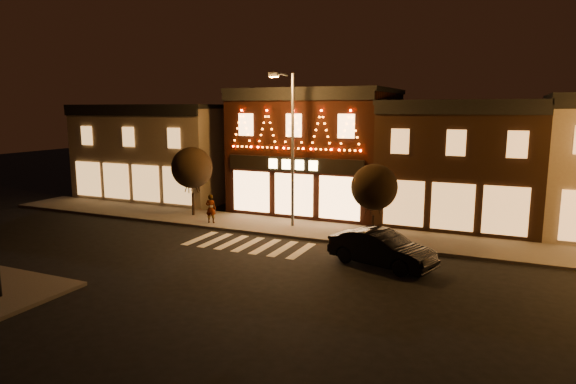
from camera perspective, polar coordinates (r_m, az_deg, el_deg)
The scene contains 10 objects.
ground at distance 22.85m, azimuth -9.43°, elevation -8.44°, with size 120.00×120.00×0.00m, color black.
sidewalk_far at distance 28.80m, azimuth 2.77°, elevation -4.37°, with size 44.00×4.00×0.15m, color #47423D.
building_left at distance 40.86m, azimuth -14.01°, elevation 4.60°, with size 12.20×8.28×7.30m.
building_pulp at distance 34.36m, azimuth 3.35°, elevation 4.81°, with size 10.20×8.34×8.30m.
building_right_a at distance 32.31m, azimuth 19.33°, elevation 3.27°, with size 9.20×8.28×7.50m.
streetlamp_mid at distance 28.50m, azimuth 0.24°, elevation 6.20°, with size 0.74×2.03×8.83m.
tree_left at distance 32.47m, azimuth -10.99°, elevation 2.76°, with size 2.65×2.65×4.44m.
tree_right at distance 26.15m, azimuth 9.90°, elevation 0.55°, with size 2.42×2.42×4.04m.
dark_sedan at distance 22.81m, azimuth 10.71°, elevation -6.41°, with size 1.70×4.87×1.61m, color black.
pedestrian at distance 30.38m, azimuth -8.87°, elevation -1.90°, with size 0.64×0.42×1.75m, color gray.
Camera 1 is at (12.13, -18.05, 7.03)m, focal length 30.91 mm.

